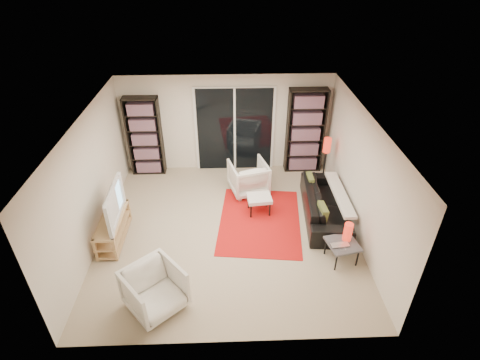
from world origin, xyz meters
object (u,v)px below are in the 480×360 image
Objects in this scene: side_table at (343,245)px; floor_lamp at (326,151)px; sofa at (325,204)px; tv_stand at (113,228)px; armchair_front at (155,290)px; ottoman at (259,199)px; bookshelf_left at (145,137)px; armchair_back at (248,177)px; bookshelf_right at (305,131)px.

floor_lamp is (0.20, 2.44, 0.58)m from side_table.
floor_lamp is (0.22, 1.15, 0.63)m from sofa.
side_table is (4.25, -0.72, 0.10)m from tv_stand.
tv_stand is 1.95m from armchair_front.
armchair_front is at bearing 129.66° from sofa.
ottoman and side_table have the same top height.
sofa is 1.33m from floor_lamp.
floor_lamp is (1.58, 0.97, 0.60)m from ottoman.
bookshelf_left is at bearing 84.14° from tv_stand.
tv_stand is at bearing 15.09° from armchair_back.
sofa reaches higher than side_table.
bookshelf_left reaches higher than side_table.
side_table is (1.37, -1.47, 0.02)m from ottoman.
bookshelf_right reaches higher than ottoman.
bookshelf_right is 2.56× the size of armchair_back.
ottoman is at bearing 12.09° from armchair_front.
bookshelf_right is at bearing 13.07° from armchair_front.
floor_lamp is at bearing 21.13° from tv_stand.
armchair_back reaches higher than tv_stand.
armchair_back reaches higher than sofa.
ottoman is (0.18, -0.81, -0.03)m from armchair_back.
sofa is 3.87m from armchair_front.
sofa is (3.98, -1.94, -0.67)m from bookshelf_left.
armchair_back is 1.86m from floor_lamp.
floor_lamp is (4.45, 1.72, 0.68)m from tv_stand.
bookshelf_right is at bearing -0.00° from bookshelf_left.
side_table is 0.50× the size of floor_lamp.
sofa is 1.37m from ottoman.
armchair_front reaches higher than tv_stand.
side_table is 2.52m from floor_lamp.
bookshelf_left is 0.93× the size of sofa.
armchair_back is (2.69, 1.57, 0.11)m from tv_stand.
bookshelf_left reaches higher than armchair_back.
floor_lamp is (0.34, -0.80, -0.11)m from bookshelf_right.
bookshelf_right is 0.88m from floor_lamp.
tv_stand is at bearing 170.37° from side_table.
tv_stand is 1.53× the size of armchair_back.
armchair_back is 0.84m from ottoman.
sofa is at bearing -26.06° from bookshelf_left.
armchair_back is (-1.42, -0.95, -0.68)m from bookshelf_right.
side_table is (1.56, -2.29, -0.01)m from armchair_back.
bookshelf_left is at bearing 60.27° from armchair_front.
sofa is at bearing -7.49° from ottoman.
floor_lamp is at bearing 31.54° from ottoman.
floor_lamp reaches higher than armchair_front.
sofa is 3.37× the size of side_table.
bookshelf_right reaches higher than sofa.
armchair_front reaches higher than side_table.
side_table is at bearing -174.54° from sofa.
bookshelf_right is 2.55× the size of armchair_front.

